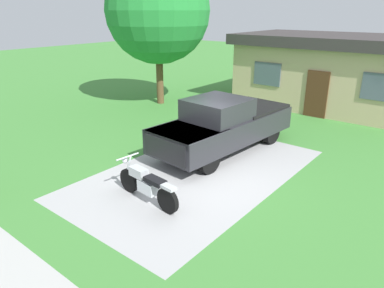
# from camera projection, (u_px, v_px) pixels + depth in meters

# --- Properties ---
(ground_plane) EXTENTS (80.00, 80.00, 0.00)m
(ground_plane) POSITION_uv_depth(u_px,v_px,m) (199.00, 173.00, 10.76)
(ground_plane) COLOR #418438
(driveway_pad) EXTENTS (4.66, 8.00, 0.01)m
(driveway_pad) POSITION_uv_depth(u_px,v_px,m) (199.00, 173.00, 10.76)
(driveway_pad) COLOR #A7A7A7
(driveway_pad) RESTS_ON ground
(motorcycle) EXTENTS (2.21, 0.70, 1.09)m
(motorcycle) POSITION_uv_depth(u_px,v_px,m) (147.00, 185.00, 9.00)
(motorcycle) COLOR black
(motorcycle) RESTS_ON ground
(pickup_truck) EXTENTS (2.42, 5.76, 1.90)m
(pickup_truck) POSITION_uv_depth(u_px,v_px,m) (225.00, 124.00, 12.23)
(pickup_truck) COLOR black
(pickup_truck) RESTS_ON ground
(shade_tree) EXTENTS (5.12, 5.12, 7.16)m
(shade_tree) POSITION_uv_depth(u_px,v_px,m) (158.00, 10.00, 17.20)
(shade_tree) COLOR brown
(shade_tree) RESTS_ON ground
(neighbor_house) EXTENTS (9.60, 5.60, 3.50)m
(neighbor_house) POSITION_uv_depth(u_px,v_px,m) (337.00, 71.00, 17.60)
(neighbor_house) COLOR tan
(neighbor_house) RESTS_ON ground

